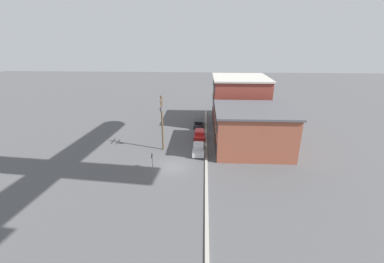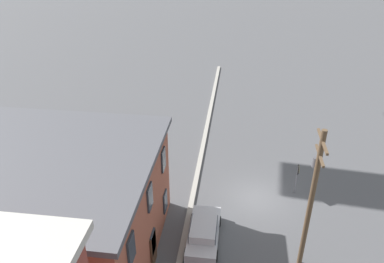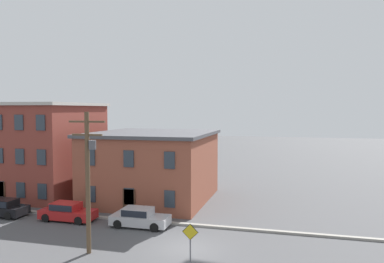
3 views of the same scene
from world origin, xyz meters
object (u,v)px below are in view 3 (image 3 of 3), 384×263
car_red (67,211)px  utility_pole (88,174)px  car_black (2,207)px  caution_sign (190,238)px  car_silver (139,217)px

car_red → utility_pole: size_ratio=0.50×
car_black → car_red: size_ratio=1.00×
caution_sign → utility_pole: 7.33m
car_black → car_silver: size_ratio=1.00×
car_black → caution_sign: size_ratio=1.76×
caution_sign → utility_pole: (-6.55, 0.44, 3.25)m
car_red → car_silver: size_ratio=1.00×
caution_sign → utility_pole: size_ratio=0.29×
car_red → utility_pole: utility_pole is taller
car_silver → caution_sign: bearing=-47.2°
car_black → car_silver: (12.20, 0.27, 0.00)m
car_silver → utility_pole: size_ratio=0.50×
caution_sign → car_red: bearing=152.7°
car_black → utility_pole: utility_pole is taller
car_silver → car_black: bearing=-178.8°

